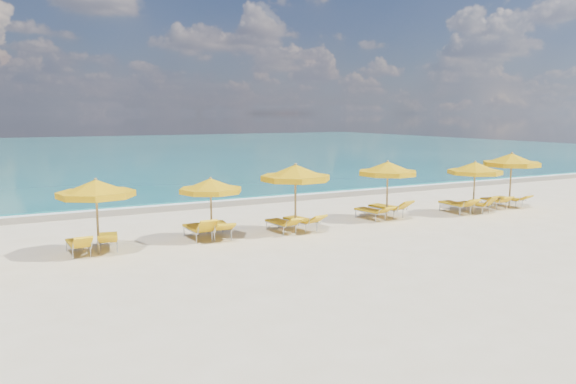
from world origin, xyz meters
name	(u,v)px	position (x,y,z in m)	size (l,w,h in m)	color
ground_plane	(308,231)	(0.00, 0.00, 0.00)	(120.00, 120.00, 0.00)	beige
ocean	(91,151)	(0.00, 48.00, 0.00)	(120.00, 80.00, 0.30)	#126668
wet_sand_band	(229,202)	(0.00, 7.40, 0.00)	(120.00, 2.60, 0.01)	tan
foam_line	(223,200)	(0.00, 8.20, 0.00)	(120.00, 1.20, 0.03)	white
whitecap_near	(68,186)	(-6.00, 17.00, 0.00)	(14.00, 0.36, 0.05)	white
whitecap_far	(245,166)	(8.00, 24.00, 0.00)	(18.00, 0.30, 0.05)	white
umbrella_1	(96,189)	(-7.13, -0.05, 1.94)	(2.61, 2.61, 2.28)	#9C824E
umbrella_2	(211,186)	(-3.53, 0.20, 1.78)	(2.27, 2.27, 2.09)	#9C824E
umbrella_3	(295,173)	(-0.58, -0.13, 2.09)	(3.05, 3.05, 2.45)	#9C824E
umbrella_4	(388,169)	(3.76, 0.36, 1.99)	(2.86, 2.86, 2.34)	#9C824E
umbrella_5	(475,169)	(7.70, -0.31, 1.89)	(2.21, 2.21, 2.22)	#9C824E
umbrella_6	(512,160)	(10.21, 0.02, 2.11)	(3.11, 3.11, 2.47)	#9C824E
lounger_1_left	(78,248)	(-7.67, 0.21, 0.20)	(0.61, 1.64, 0.73)	#A5A8AD
lounger_1_right	(108,242)	(-6.77, 0.48, 0.21)	(0.88, 1.84, 0.66)	#A5A8AD
lounger_2_left	(198,233)	(-3.88, 0.51, 0.22)	(0.66, 1.78, 0.83)	#A5A8AD
lounger_2_right	(219,230)	(-3.16, 0.49, 0.23)	(0.89, 2.02, 0.70)	#A5A8AD
lounger_3_left	(282,227)	(-0.94, 0.19, 0.20)	(0.72, 1.75, 0.68)	#A5A8AD
lounger_3_right	(302,224)	(-0.13, 0.22, 0.21)	(0.92, 1.87, 0.70)	#A5A8AD
lounger_4_left	(371,214)	(3.27, 0.70, 0.21)	(0.80, 1.81, 0.65)	#A5A8AD
lounger_4_right	(387,211)	(4.20, 0.87, 0.23)	(0.99, 1.98, 0.79)	#A5A8AD
lounger_5_left	(456,208)	(7.25, 0.22, 0.23)	(0.71, 1.92, 0.75)	#A5A8AD
lounger_5_right	(475,207)	(8.14, 0.00, 0.21)	(0.83, 1.68, 0.79)	#A5A8AD
lounger_6_left	(494,203)	(9.72, 0.42, 0.20)	(0.80, 1.71, 0.65)	#A5A8AD
lounger_6_right	(509,202)	(10.68, 0.41, 0.20)	(0.72, 1.74, 0.61)	#A5A8AD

